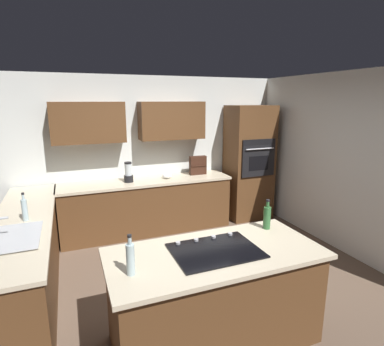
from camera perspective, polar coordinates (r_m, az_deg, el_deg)
name	(u,v)px	position (r m, az deg, el deg)	size (l,w,h in m)	color
ground_plane	(190,282)	(4.12, -0.32, -19.12)	(14.00, 14.00, 0.00)	brown
wall_back	(143,146)	(5.49, -8.81, 4.89)	(6.00, 0.44, 2.60)	silver
wall_left	(334,161)	(5.22, 24.28, 2.01)	(0.10, 4.00, 2.60)	silver
lower_cabinets_back	(148,207)	(5.40, -8.02, -6.14)	(2.80, 0.60, 0.86)	brown
countertop_back	(147,181)	(5.27, -8.17, -1.52)	(2.84, 0.64, 0.04)	beige
lower_cabinets_side	(27,256)	(4.23, -27.74, -13.24)	(0.60, 2.90, 0.86)	brown
countertop_side	(22,220)	(4.06, -28.42, -7.51)	(0.64, 2.94, 0.04)	beige
island_base	(215,298)	(3.10, 4.11, -21.72)	(1.83, 0.82, 0.86)	brown
island_top	(215,253)	(2.87, 4.26, -14.32)	(1.91, 0.90, 0.04)	beige
wall_oven	(249,163)	(5.97, 10.27, 1.85)	(0.80, 0.66, 2.11)	brown
sink_unit	(14,237)	(3.52, -29.63, -10.05)	(0.46, 0.70, 0.23)	#515456
cooktop	(215,250)	(2.86, 4.22, -13.78)	(0.76, 0.56, 0.03)	black
blender	(128,173)	(5.18, -11.46, -0.08)	(0.15, 0.15, 0.33)	black
mixing_bowl	(167,176)	(5.35, -4.56, -0.51)	(0.16, 0.16, 0.09)	white
spice_rack	(198,165)	(5.59, 1.07, 1.40)	(0.30, 0.11, 0.33)	#381E14
dish_soap_bottle	(25,209)	(3.92, -28.08, -5.83)	(0.06, 0.06, 0.32)	silver
oil_bottle	(130,258)	(2.50, -11.09, -14.95)	(0.07, 0.07, 0.33)	silver
second_bottle	(267,217)	(3.35, 13.45, -7.74)	(0.08, 0.08, 0.31)	#336B38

